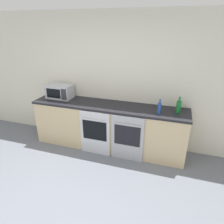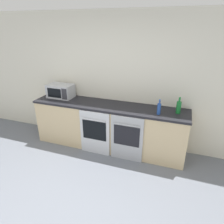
{
  "view_description": "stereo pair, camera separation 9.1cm",
  "coord_description": "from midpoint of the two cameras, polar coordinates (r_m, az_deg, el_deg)",
  "views": [
    {
      "loc": [
        1.17,
        -1.45,
        2.31
      ],
      "look_at": [
        0.08,
        1.91,
        0.79
      ],
      "focal_mm": 32.0,
      "sensor_mm": 36.0,
      "label": 1
    },
    {
      "loc": [
        1.26,
        -1.42,
        2.31
      ],
      "look_at": [
        0.08,
        1.91,
        0.79
      ],
      "focal_mm": 32.0,
      "sensor_mm": 36.0,
      "label": 2
    }
  ],
  "objects": [
    {
      "name": "microwave",
      "position": [
        4.32,
        -13.86,
        5.86
      ],
      "size": [
        0.52,
        0.33,
        0.28
      ],
      "color": "#B7BABF",
      "rests_on": "counter_back"
    },
    {
      "name": "oven_right",
      "position": [
        3.64,
        4.92,
        -7.62
      ],
      "size": [
        0.59,
        0.06,
        0.88
      ],
      "color": "#A8AAAF",
      "rests_on": "ground_plane"
    },
    {
      "name": "oven_left",
      "position": [
        3.82,
        -4.28,
        -6.0
      ],
      "size": [
        0.59,
        0.06,
        0.88
      ],
      "color": "silver",
      "rests_on": "ground_plane"
    },
    {
      "name": "bottle_blue",
      "position": [
        3.48,
        14.02,
        0.97
      ],
      "size": [
        0.06,
        0.06,
        0.27
      ],
      "color": "#234793",
      "rests_on": "counter_back"
    },
    {
      "name": "counter_back",
      "position": [
        4.02,
        -0.4,
        -4.09
      ],
      "size": [
        3.02,
        0.63,
        0.93
      ],
      "color": "#D1B789",
      "rests_on": "ground_plane"
    },
    {
      "name": "wall_back",
      "position": [
        4.01,
        1.2,
        8.68
      ],
      "size": [
        10.0,
        0.06,
        2.6
      ],
      "color": "silver",
      "rests_on": "ground_plane"
    },
    {
      "name": "ground_plane",
      "position": [
        2.98,
        -14.71,
        -28.57
      ],
      "size": [
        16.0,
        16.0,
        0.0
      ],
      "primitive_type": "plane",
      "color": "slate"
    },
    {
      "name": "bottle_green",
      "position": [
        3.62,
        19.19,
        1.35
      ],
      "size": [
        0.08,
        0.08,
        0.29
      ],
      "color": "#19722D",
      "rests_on": "counter_back"
    },
    {
      "name": "bottle_clear",
      "position": [
        3.76,
        19.25,
        1.7
      ],
      "size": [
        0.07,
        0.07,
        0.21
      ],
      "color": "silver",
      "rests_on": "counter_back"
    }
  ]
}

